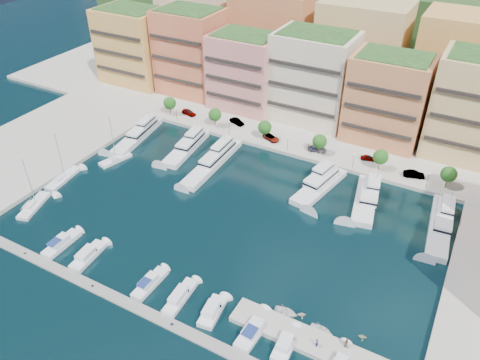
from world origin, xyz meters
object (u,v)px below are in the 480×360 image
at_px(yacht_2, 215,159).
at_px(lamppost_2, 288,141).
at_px(yacht_5, 367,197).
at_px(cruiser_4, 150,284).
at_px(sailboat_1, 63,179).
at_px(person_1, 346,343).
at_px(cruiser_1, 61,244).
at_px(cruiser_8, 285,345).
at_px(sailboat_2, 115,160).
at_px(tree_5, 449,174).
at_px(person_0, 317,343).
at_px(tree_0, 170,103).
at_px(tree_1, 215,115).
at_px(tender_2, 321,330).
at_px(tree_3, 320,141).
at_px(cruiser_2, 88,256).
at_px(sailboat_0, 34,206).
at_px(tree_2, 265,127).
at_px(lamppost_1, 229,125).
at_px(yacht_1, 188,146).
at_px(car_2, 271,137).
at_px(yacht_4, 320,184).
at_px(car_1, 237,122).
at_px(yacht_0, 139,133).
at_px(tree_4, 381,157).
at_px(car_3, 317,149).
at_px(cruiser_6, 212,312).
at_px(cruiser_5, 180,297).
at_px(cruiser_7, 253,331).
at_px(lamppost_3, 354,158).
at_px(tender_1, 302,314).
at_px(yacht_6, 441,223).
at_px(tender_0, 286,312).
at_px(car_5, 414,174).
at_px(lamppost_4, 428,178).
at_px(car_0, 189,112).
at_px(lamppost_0, 176,112).
at_px(car_4, 368,158).

bearing_deg(yacht_2, lamppost_2, 43.50).
relative_size(yacht_5, cruiser_4, 2.30).
xyz_separation_m(sailboat_1, person_1, (76.64, -13.44, 1.65)).
height_order(cruiser_1, cruiser_8, cruiser_1).
distance_m(cruiser_4, sailboat_2, 46.39).
xyz_separation_m(tree_5, person_0, (-10.78, -56.23, -2.83)).
bearing_deg(tree_0, cruiser_1, -76.04).
relative_size(tree_1, tender_2, 1.42).
bearing_deg(person_1, tree_3, -67.43).
relative_size(cruiser_2, sailboat_0, 0.67).
relative_size(tree_2, lamppost_1, 1.35).
relative_size(yacht_1, car_2, 3.85).
relative_size(yacht_4, yacht_5, 1.01).
bearing_deg(tree_2, cruiser_4, -85.00).
xyz_separation_m(tree_1, car_1, (4.85, 4.24, -2.94)).
height_order(yacht_0, person_1, yacht_0).
distance_m(sailboat_0, car_2, 62.84).
distance_m(tree_4, person_1, 54.88).
xyz_separation_m(tender_2, car_3, (-21.44, 53.46, 1.33)).
bearing_deg(cruiser_6, tree_4, 77.08).
distance_m(cruiser_5, cruiser_7, 14.92).
relative_size(lamppost_3, tender_1, 2.71).
bearing_deg(lamppost_3, tree_0, 177.73).
distance_m(sailboat_2, person_0, 72.98).
xyz_separation_m(tree_0, car_2, (33.74, 0.62, -3.02)).
bearing_deg(sailboat_2, yacht_1, 46.55).
xyz_separation_m(lamppost_3, sailboat_2, (-55.92, -25.38, -3.51)).
bearing_deg(car_3, sailboat_1, 112.98).
height_order(tree_5, yacht_6, tree_5).
xyz_separation_m(yacht_5, tender_0, (-2.85, -38.85, -0.77)).
relative_size(tree_2, person_1, 2.97).
xyz_separation_m(cruiser_8, car_5, (7.87, 58.90, 1.29)).
distance_m(tree_0, tree_3, 48.00).
relative_size(lamppost_4, sailboat_1, 0.32).
bearing_deg(yacht_6, sailboat_0, -155.57).
distance_m(tree_5, car_0, 74.95).
bearing_deg(person_0, person_1, -102.23).
bearing_deg(lamppost_1, yacht_2, -75.41).
relative_size(tree_5, car_0, 1.15).
xyz_separation_m(lamppost_0, cruiser_1, (10.44, -55.82, -3.26)).
bearing_deg(car_1, cruiser_4, -146.39).
height_order(lamppost_1, car_4, lamppost_1).
height_order(cruiser_5, sailboat_2, sailboat_2).
relative_size(yacht_0, yacht_5, 1.16).
bearing_deg(tender_2, car_4, 10.84).
bearing_deg(yacht_0, sailboat_2, -78.97).
xyz_separation_m(lamppost_4, car_1, (-55.15, 6.54, -2.02)).
bearing_deg(tree_4, car_4, 137.11).
bearing_deg(cruiser_6, sailboat_2, 147.98).
bearing_deg(lamppost_1, yacht_4, -18.97).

